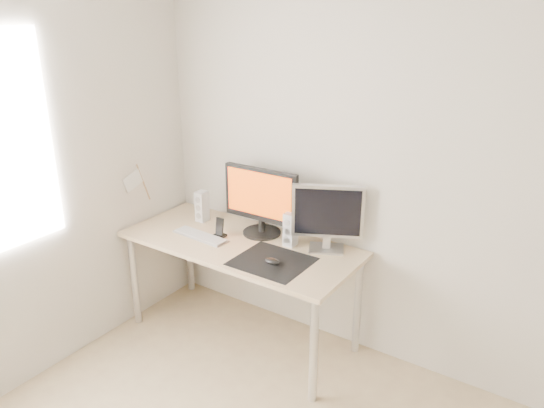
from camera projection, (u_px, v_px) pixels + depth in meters
The scene contains 11 objects.
wall_back at pixel (402, 177), 3.12m from camera, with size 3.50×3.50×0.00m, color silver.
mousepad at pixel (272, 261), 3.24m from camera, with size 0.45×0.40×0.00m, color black.
mouse at pixel (272, 261), 3.20m from camera, with size 0.10×0.06×0.04m, color black.
desk at pixel (240, 252), 3.53m from camera, with size 1.60×0.70×0.73m.
main_monitor at pixel (261, 199), 3.53m from camera, with size 0.55×0.27×0.47m.
second_monitor at pixel (328, 215), 3.31m from camera, with size 0.42×0.24×0.43m.
speaker_left at pixel (202, 206), 3.80m from camera, with size 0.07×0.09×0.22m.
speaker_right at pixel (290, 229), 3.42m from camera, with size 0.07×0.09×0.22m.
keyboard at pixel (200, 236), 3.58m from camera, with size 0.43×0.14×0.02m.
phone_dock at pixel (220, 231), 3.57m from camera, with size 0.08×0.06×0.13m.
pennant at pixel (136, 181), 3.69m from camera, with size 0.01×0.23×0.29m.
Camera 1 is at (1.03, -1.14, 2.22)m, focal length 35.00 mm.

